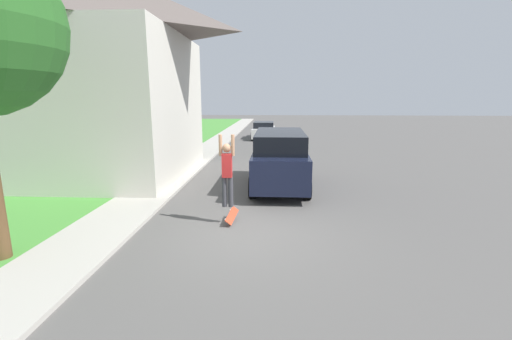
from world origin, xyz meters
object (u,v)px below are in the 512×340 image
at_px(lawn_tree_far, 161,66).
at_px(suv_parked, 280,158).
at_px(skateboarder, 227,170).
at_px(car_down_street, 264,131).
at_px(skateboard, 232,216).

relative_size(lawn_tree_far, suv_parked, 1.37).
distance_m(suv_parked, skateboarder, 4.19).
height_order(suv_parked, skateboarder, skateboarder).
bearing_deg(skateboarder, car_down_street, 89.20).
xyz_separation_m(suv_parked, skateboarder, (-1.41, -3.93, 0.35)).
bearing_deg(lawn_tree_far, car_down_street, 65.47).
xyz_separation_m(suv_parked, skateboard, (-1.31, -3.87, -0.91)).
distance_m(suv_parked, skateboard, 4.19).
height_order(skateboarder, skateboard, skateboarder).
relative_size(lawn_tree_far, car_down_street, 1.53).
bearing_deg(suv_parked, car_down_street, 94.11).
relative_size(car_down_street, skateboard, 5.60).
bearing_deg(skateboard, lawn_tree_far, 117.58).
xyz_separation_m(lawn_tree_far, car_down_street, (4.88, 10.69, -4.21)).
xyz_separation_m(lawn_tree_far, suv_parked, (6.01, -5.12, -3.75)).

